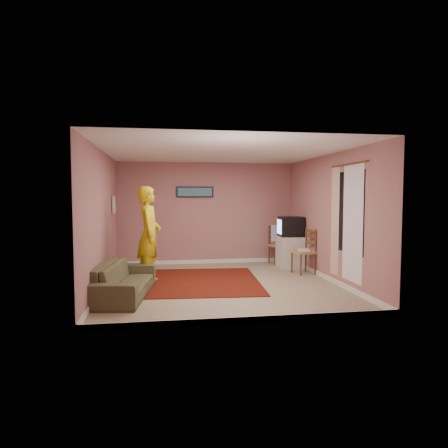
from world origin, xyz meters
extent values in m
plane|color=gray|center=(0.00, 0.00, 0.00)|extent=(5.00, 5.00, 0.00)
cube|color=#A26B6B|center=(0.00, 2.50, 1.30)|extent=(4.50, 0.02, 2.60)
cube|color=#A26B6B|center=(0.00, -2.50, 1.30)|extent=(4.50, 0.02, 2.60)
cube|color=#A26B6B|center=(-2.25, 0.00, 1.30)|extent=(0.02, 5.00, 2.60)
cube|color=#A26B6B|center=(2.25, 0.00, 1.30)|extent=(0.02, 5.00, 2.60)
cube|color=white|center=(0.00, 0.00, 2.60)|extent=(4.50, 5.00, 0.02)
cube|color=white|center=(0.00, 2.49, 0.05)|extent=(4.50, 0.02, 0.10)
cube|color=white|center=(0.00, -2.49, 0.05)|extent=(4.50, 0.02, 0.10)
cube|color=white|center=(-2.24, 0.00, 0.05)|extent=(0.02, 5.00, 0.10)
cube|color=white|center=(2.24, 0.00, 0.05)|extent=(0.02, 5.00, 0.10)
cube|color=black|center=(2.24, -0.90, 1.45)|extent=(0.01, 1.10, 1.50)
cube|color=white|center=(2.23, -1.05, 1.25)|extent=(0.01, 0.75, 2.10)
cube|color=#ECE3C9|center=(2.21, -0.35, 1.25)|extent=(0.01, 0.35, 2.10)
cylinder|color=brown|center=(2.20, -0.90, 2.32)|extent=(0.02, 1.40, 0.02)
cube|color=#121434|center=(-0.30, 2.47, 1.85)|extent=(0.95, 0.03, 0.28)
cube|color=#305F85|center=(-0.30, 2.45, 1.85)|extent=(0.86, 0.01, 0.20)
cube|color=#C4B487|center=(-2.22, 1.60, 1.55)|extent=(0.03, 0.38, 0.42)
cube|color=silver|center=(-2.20, 1.60, 1.55)|extent=(0.01, 0.30, 0.34)
cube|color=black|center=(-0.29, 0.30, 0.01)|extent=(2.38, 2.89, 0.01)
cube|color=silver|center=(1.95, 1.55, 0.38)|extent=(0.60, 0.55, 0.76)
cube|color=black|center=(1.95, 1.55, 1.01)|extent=(0.59, 0.54, 0.48)
cube|color=#8CB2F2|center=(1.67, 1.57, 1.01)|extent=(0.05, 0.40, 0.34)
cube|color=tan|center=(1.84, 2.20, 0.47)|extent=(0.51, 0.49, 0.05)
cube|color=brown|center=(1.84, 2.20, 0.72)|extent=(0.44, 0.12, 0.50)
cube|color=#A6A6AB|center=(1.84, 2.20, 0.53)|extent=(0.38, 0.32, 0.06)
cube|color=#8EBBE8|center=(1.84, 2.20, 0.79)|extent=(0.41, 0.05, 0.43)
cube|color=tan|center=(2.00, 0.79, 0.49)|extent=(0.51, 0.53, 0.05)
cube|color=brown|center=(2.00, 0.79, 0.75)|extent=(0.13, 0.45, 0.52)
cube|color=white|center=(2.00, 0.79, 0.54)|extent=(0.26, 0.20, 0.05)
imported|color=#4E4E2F|center=(-1.80, -0.70, 0.30)|extent=(1.06, 2.11, 0.59)
imported|color=gold|center=(-1.40, 0.44, 0.97)|extent=(0.51, 0.74, 1.94)
camera|label=1|loc=(-1.15, -7.72, 1.74)|focal=32.00mm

